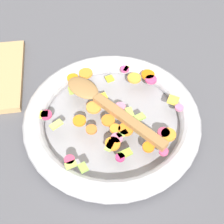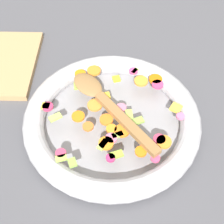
% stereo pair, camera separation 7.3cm
% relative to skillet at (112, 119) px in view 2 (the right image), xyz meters
% --- Properties ---
extents(ground_plane, '(4.00, 4.00, 0.00)m').
position_rel_skillet_xyz_m(ground_plane, '(0.00, 0.00, -0.02)').
color(ground_plane, '#4C4C51').
extents(skillet, '(0.43, 0.43, 0.05)m').
position_rel_skillet_xyz_m(skillet, '(0.00, 0.00, 0.00)').
color(skillet, gray).
rests_on(skillet, ground_plane).
extents(chopped_vegetables, '(0.30, 0.34, 0.01)m').
position_rel_skillet_xyz_m(chopped_vegetables, '(-0.00, -0.01, 0.03)').
color(chopped_vegetables, orange).
rests_on(chopped_vegetables, skillet).
extents(wooden_spoon, '(0.25, 0.22, 0.01)m').
position_rel_skillet_xyz_m(wooden_spoon, '(0.02, 0.02, 0.04)').
color(wooden_spoon, olive).
rests_on(wooden_spoon, chopped_vegetables).
extents(cutting_board, '(0.26, 0.21, 0.02)m').
position_rel_skillet_xyz_m(cutting_board, '(0.20, 0.33, -0.01)').
color(cutting_board, tan).
rests_on(cutting_board, ground_plane).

